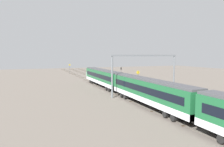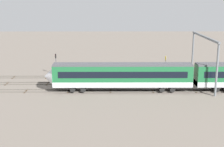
% 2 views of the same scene
% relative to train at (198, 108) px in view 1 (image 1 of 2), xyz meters
% --- Properties ---
extents(ground_plane, '(187.26, 187.26, 0.00)m').
position_rel_train_xyz_m(ground_plane, '(31.23, -4.96, -2.66)').
color(ground_plane, slate).
extents(track_near_foreground, '(171.26, 2.40, 0.16)m').
position_rel_train_xyz_m(track_near_foreground, '(31.23, -9.92, -2.59)').
color(track_near_foreground, '#59544C').
rests_on(track_near_foreground, ground).
extents(track_second_near, '(171.26, 2.40, 0.16)m').
position_rel_train_xyz_m(track_second_near, '(31.23, -4.96, -2.59)').
color(track_second_near, '#59544C').
rests_on(track_second_near, ground).
extents(track_with_train, '(171.26, 2.40, 0.16)m').
position_rel_train_xyz_m(track_with_train, '(31.23, 0.00, -2.59)').
color(track_with_train, '#59544C').
rests_on(track_with_train, ground).
extents(train, '(100.00, 3.24, 4.80)m').
position_rel_train_xyz_m(train, '(0.00, 0.00, 0.00)').
color(train, '#1E6638').
rests_on(train, ground).
extents(overhead_gantry, '(0.40, 16.44, 9.11)m').
position_rel_train_xyz_m(overhead_gantry, '(21.20, -4.97, 4.01)').
color(overhead_gantry, slate).
rests_on(overhead_gantry, ground).
extents(speed_sign_near_foreground, '(0.14, 0.80, 4.84)m').
position_rel_train_xyz_m(speed_sign_near_foreground, '(77.84, 1.94, 0.40)').
color(speed_sign_near_foreground, '#4C4C51').
rests_on(speed_sign_near_foreground, ground).
extents(speed_sign_far_trackside, '(0.14, 0.86, 4.98)m').
position_rel_train_xyz_m(speed_sign_far_trackside, '(27.97, -6.91, 0.53)').
color(speed_sign_far_trackside, '#4C4C51').
rests_on(speed_sign_far_trackside, ground).
extents(signal_light_trackside_departure, '(0.31, 0.32, 4.56)m').
position_rel_train_xyz_m(signal_light_trackside_departure, '(50.16, -11.95, 0.33)').
color(signal_light_trackside_departure, '#4C4C51').
rests_on(signal_light_trackside_departure, ground).
extents(relay_cabinet, '(1.47, 0.88, 1.76)m').
position_rel_train_xyz_m(relay_cabinet, '(38.07, -12.95, -1.77)').
color(relay_cabinet, '#597259').
rests_on(relay_cabinet, ground).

